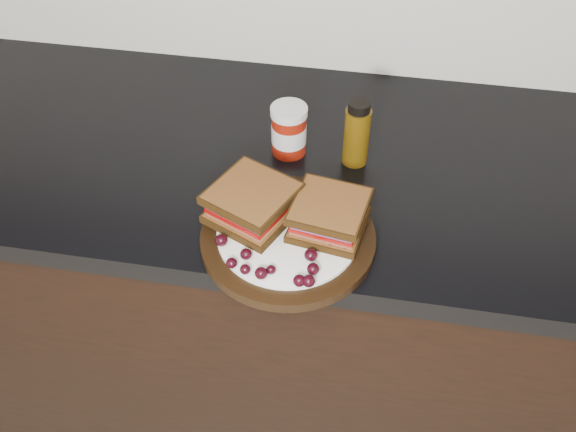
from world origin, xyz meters
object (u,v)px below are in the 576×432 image
Objects in this scene: condiment_jar at (289,130)px; oil_bottle at (357,133)px; plate at (288,238)px; sandwich_left at (252,203)px.

oil_bottle reaches higher than condiment_jar.
sandwich_left is at bearing 156.68° from plate.
plate is at bearing -80.65° from condiment_jar.
plate is at bearing 1.20° from sandwich_left.
condiment_jar reaches higher than sandwich_left.
sandwich_left is (-0.06, 0.03, 0.04)m from plate.
oil_bottle reaches higher than plate.
sandwich_left is 0.20m from condiment_jar.
condiment_jar is (-0.04, 0.23, 0.04)m from plate.
sandwich_left is at bearing -97.15° from condiment_jar.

